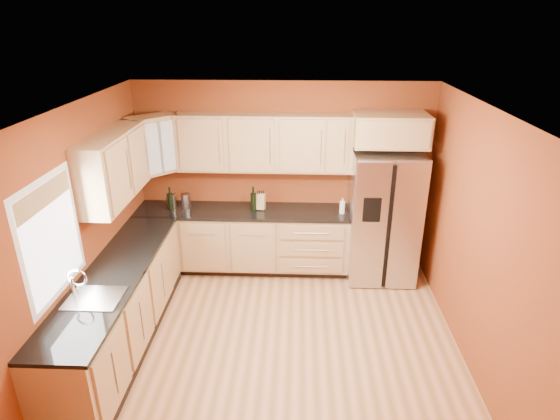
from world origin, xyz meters
name	(u,v)px	position (x,y,z in m)	size (l,w,h in m)	color
floor	(277,347)	(0.00, 0.00, 0.00)	(4.00, 4.00, 0.00)	#956539
ceiling	(276,111)	(0.00, 0.00, 2.60)	(4.00, 4.00, 0.00)	white
wall_back	(283,177)	(0.00, 2.00, 1.30)	(4.00, 0.04, 2.60)	maroon
wall_front	(261,392)	(0.00, -2.00, 1.30)	(4.00, 0.04, 2.60)	maroon
wall_left	(79,238)	(-2.00, 0.00, 1.30)	(0.04, 4.00, 2.60)	maroon
wall_right	(480,245)	(2.00, 0.00, 1.30)	(0.04, 4.00, 2.60)	maroon
base_cabinets_back	(243,241)	(-0.55, 1.70, 0.44)	(2.90, 0.60, 0.88)	#A1734E
base_cabinets_left	(120,310)	(-1.70, 0.00, 0.44)	(0.60, 2.80, 0.88)	#A1734E
countertop_back	(242,211)	(-0.55, 1.69, 0.90)	(2.90, 0.62, 0.04)	black
countertop_left	(115,273)	(-1.69, 0.00, 0.90)	(0.62, 2.80, 0.04)	black
upper_cabinets_back	(264,143)	(-0.25, 1.83, 1.83)	(2.30, 0.33, 0.75)	#A1734E
upper_cabinets_left	(114,167)	(-1.83, 0.72, 1.83)	(0.33, 1.35, 0.75)	#A1734E
corner_upper_cabinet	(154,145)	(-1.67, 1.67, 1.83)	(0.62, 0.33, 0.75)	#A1734E
over_fridge_cabinet	(390,129)	(1.35, 1.70, 2.05)	(0.92, 0.60, 0.40)	#A1734E
refrigerator	(383,216)	(1.35, 1.62, 0.89)	(0.90, 0.75, 1.78)	#AAAAAE
window	(52,238)	(-1.98, -0.50, 1.55)	(0.03, 0.90, 1.00)	white
sink_faucet	(92,285)	(-1.69, -0.50, 1.07)	(0.50, 0.42, 0.30)	white
canister_left	(186,201)	(-1.32, 1.73, 1.02)	(0.13, 0.13, 0.21)	#AAAAAE
canister_right	(172,201)	(-1.52, 1.71, 1.02)	(0.13, 0.13, 0.21)	#AAAAAE
wine_bottle_a	(170,199)	(-1.52, 1.66, 1.08)	(0.07, 0.07, 0.32)	black
wine_bottle_b	(253,199)	(-0.39, 1.68, 1.09)	(0.08, 0.08, 0.34)	black
knife_block	(261,201)	(-0.29, 1.74, 1.03)	(0.11, 0.10, 0.22)	tan
soap_dispenser	(342,206)	(0.80, 1.63, 1.03)	(0.07, 0.07, 0.21)	white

